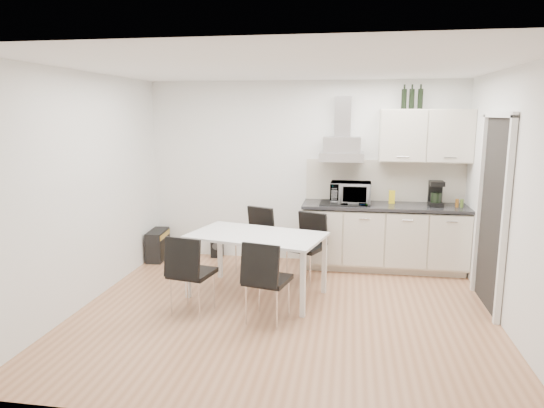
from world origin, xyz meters
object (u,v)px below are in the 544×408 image
Objects in this scene: chair_far_left at (253,241)px; floor_speaker at (217,248)px; dining_table at (257,240)px; chair_near_right at (268,281)px; guitar_amp at (158,245)px; kitchenette at (387,210)px; chair_near_left at (192,274)px; chair_far_right at (305,248)px.

floor_speaker is at bearing -19.89° from chair_far_left.
dining_table is 0.89m from chair_far_left.
chair_near_right is 3.04× the size of floor_speaker.
guitar_amp is 0.88m from floor_speaker.
chair_far_left is at bearing -18.42° from guitar_amp.
dining_table is at bearing -140.92° from kitchenette.
chair_near_left is 1.62× the size of guitar_amp.
kitchenette is 4.63× the size of guitar_amp.
kitchenette is 2.57m from floor_speaker.
chair_near_right is at bearing -67.31° from floor_speaker.
kitchenette is at bearing 52.92° from dining_table.
dining_table reaches higher than guitar_amp.
kitchenette reaches higher than chair_far_right.
guitar_amp is at bearing 133.24° from chair_near_left.
floor_speaker is at bearing 109.35° from chair_near_left.
kitchenette is at bearing 52.06° from chair_near_left.
chair_far_right and chair_near_left have the same top height.
chair_near_left is (-0.59, -0.61, -0.24)m from dining_table.
kitchenette is 3.37m from guitar_amp.
kitchenette is 2.42m from chair_near_right.
chair_far_left is 1.00× the size of chair_near_left.
dining_table is 1.92× the size of chair_near_right.
guitar_amp is (-3.31, -0.09, -0.61)m from kitchenette.
chair_far_left is at bearing 5.77° from chair_far_right.
chair_near_left is (-1.11, -1.19, 0.00)m from chair_far_right.
chair_near_left is 3.04× the size of floor_speaker.
chair_near_left reaches higher than floor_speaker.
guitar_amp is at bearing 149.43° from chair_near_right.
chair_near_right is (-1.33, -1.98, -0.39)m from kitchenette.
chair_near_right is (0.25, -0.70, -0.24)m from dining_table.
kitchenette reaches higher than guitar_amp.
kitchenette is at bearing -9.21° from floor_speaker.
chair_far_left and chair_near_right have the same top height.
chair_far_right reaches higher than floor_speaker.
kitchenette is 1.33m from chair_far_right.
kitchenette is at bearing 69.32° from chair_near_right.
guitar_amp is at bearing -178.41° from kitchenette.
guitar_amp is at bearing 8.80° from chair_far_left.
chair_near_right is (-0.27, -1.28, 0.00)m from chair_far_right.
chair_far_right and chair_near_right have the same top height.
chair_far_left is 1.00× the size of chair_far_right.
dining_table is 2.15m from guitar_amp.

